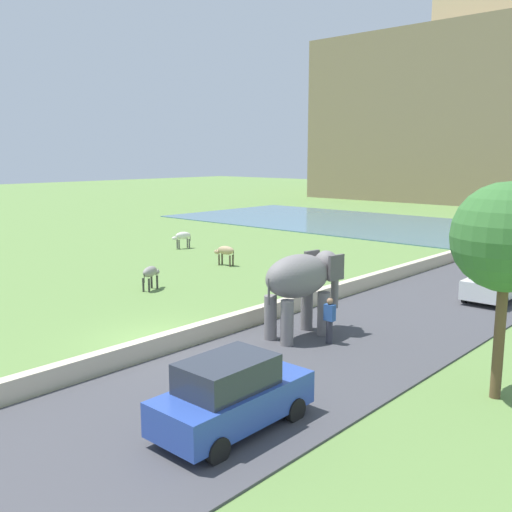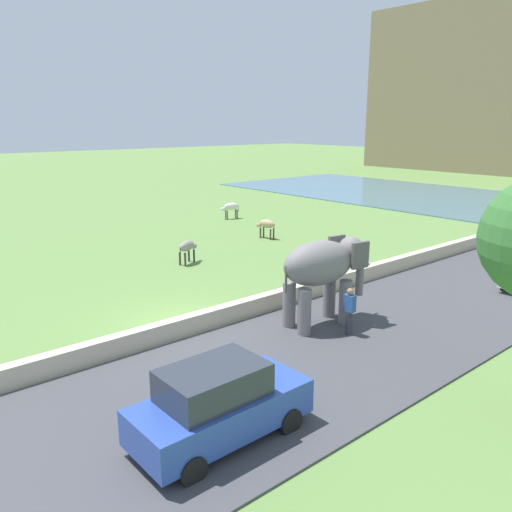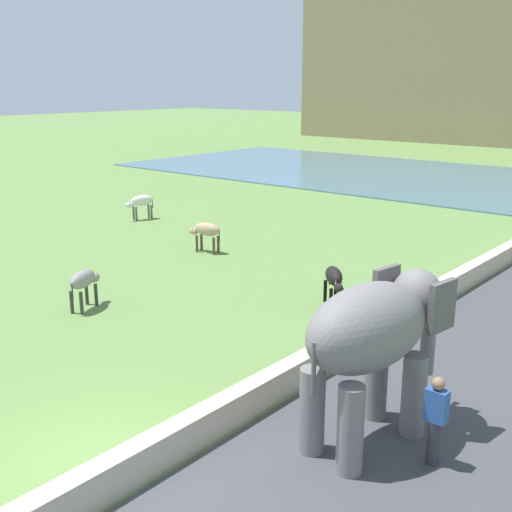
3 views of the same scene
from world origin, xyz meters
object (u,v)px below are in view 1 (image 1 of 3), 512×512
Objects in this scene: car_blue at (232,395)px; cow_white at (182,236)px; cow_tan at (225,251)px; person_beside_elephant at (330,320)px; car_white at (495,281)px; elephant at (302,281)px; cow_black at (300,273)px; cow_grey at (151,273)px.

car_blue is 2.82× the size of cow_white.
car_blue is 20.38m from cow_tan.
person_beside_elephant is 21.64m from cow_white.
car_white is 1.01× the size of car_blue.
elephant is 7.20m from cow_black.
car_blue is at bearing -38.05° from cow_white.
cow_tan is at bearing 135.80° from car_blue.
car_white is 2.85× the size of cow_tan.
cow_black is at bearing -17.76° from cow_white.
elephant is 7.43m from car_blue.
car_white is at bearing 29.16° from cow_black.
cow_grey is at bearing 175.34° from person_beside_elephant.
elephant is at bearing -51.31° from cow_black.
cow_tan is (-14.61, 14.21, -0.06)m from car_blue.
cow_white is 1.01× the size of cow_grey.
cow_white is at bearing 132.50° from cow_grey.
car_white reaches higher than cow_white.
cow_black is at bearing 128.69° from elephant.
elephant reaches higher than person_beside_elephant.
cow_tan is (-11.49, 7.56, -1.20)m from elephant.
car_white is 3.30× the size of cow_black.
cow_grey is 6.94m from cow_tan.
person_beside_elephant is 1.15× the size of cow_white.
cow_tan is at bearing 149.10° from person_beside_elephant.
car_blue is at bearing -44.20° from cow_tan.
car_blue is 2.82× the size of cow_tan.
car_white reaches higher than cow_grey.
cow_white is (-21.14, 0.13, -0.06)m from car_white.
cow_grey is 0.99× the size of cow_tan.
cow_grey and cow_tan have the same top height.
cow_tan is 7.34m from cow_black.
car_white is at bearing 34.74° from cow_grey.
cow_grey is at bearing 149.73° from car_blue.
person_beside_elephant reaches higher than cow_white.
car_blue reaches higher than person_beside_elephant.
car_white is (1.92, 9.80, 0.03)m from person_beside_elephant.
car_blue reaches higher than cow_tan.
person_beside_elephant is 0.40× the size of car_white.
elephant is 2.89× the size of cow_black.
car_white is at bearing 8.58° from cow_tan.
cow_black is at bearing 121.79° from car_blue.
person_beside_elephant is 10.97m from cow_grey.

